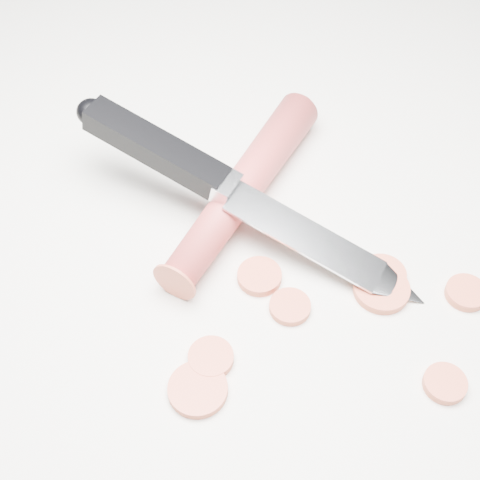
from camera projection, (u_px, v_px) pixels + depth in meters
name	position (u px, v px, depth m)	size (l,w,h in m)	color
ground	(284.00, 242.00, 0.51)	(2.40, 2.40, 0.00)	silver
carrot	(244.00, 187.00, 0.52)	(0.03, 0.03, 0.21)	#B93132
carrot_slice_0	(198.00, 389.00, 0.43)	(0.04, 0.04, 0.01)	#CF4C33
carrot_slice_1	(290.00, 307.00, 0.47)	(0.03, 0.03, 0.01)	#CF4C33
carrot_slice_2	(381.00, 289.00, 0.48)	(0.04, 0.04, 0.01)	#CF4C33
carrot_slice_3	(382.00, 275.00, 0.49)	(0.03, 0.03, 0.01)	#CF4C33
carrot_slice_4	(466.00, 293.00, 0.48)	(0.03, 0.03, 0.01)	#CF4C33
carrot_slice_5	(211.00, 358.00, 0.45)	(0.03, 0.03, 0.01)	#CF4C33
carrot_slice_6	(445.00, 383.00, 0.44)	(0.03, 0.03, 0.01)	#CF4C33
carrot_slice_7	(259.00, 276.00, 0.49)	(0.03, 0.03, 0.01)	#CF4C33
kitchen_knife	(246.00, 195.00, 0.49)	(0.22, 0.24, 0.07)	silver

